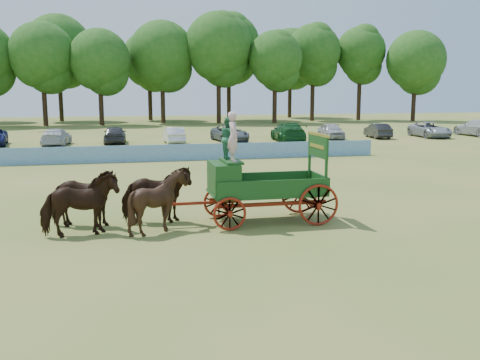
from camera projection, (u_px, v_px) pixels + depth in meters
name	position (u px, v px, depth m)	size (l,w,h in m)	color
ground	(283.00, 231.00, 17.09)	(160.00, 160.00, 0.00)	olive
horse_lead_left	(80.00, 205.00, 16.31)	(1.05, 2.31, 1.95)	black
horse_lead_right	(82.00, 198.00, 17.37)	(1.05, 2.31, 1.95)	black
horse_wheel_left	(159.00, 201.00, 16.83)	(1.58, 1.78, 1.96)	black
horse_wheel_right	(156.00, 195.00, 17.89)	(1.05, 2.31, 1.95)	black
farm_dray	(246.00, 176.00, 17.93)	(6.00, 2.00, 3.76)	maroon
sponsor_banner	(183.00, 152.00, 34.09)	(26.00, 0.08, 1.05)	#1D639F
parked_cars	(216.00, 133.00, 46.51)	(57.75, 7.46, 1.65)	silver
treeline	(133.00, 53.00, 72.78)	(88.59, 22.58, 15.68)	#382314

